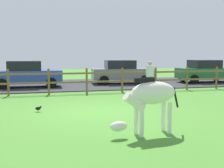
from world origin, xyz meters
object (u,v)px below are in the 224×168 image
(crow_on_grass, at_px, (38,108))
(parked_car_blue, at_px, (27,74))
(visitor_near_fence, at_px, (150,75))
(parked_car_grey, at_px, (122,72))
(parked_car_green, at_px, (206,71))
(zebra, at_px, (150,97))

(crow_on_grass, xyz_separation_m, parked_car_blue, (-0.54, 7.74, 0.72))
(crow_on_grass, relative_size, visitor_near_fence, 0.13)
(parked_car_blue, bearing_deg, parked_car_grey, 6.70)
(parked_car_blue, bearing_deg, parked_car_green, 0.21)
(crow_on_grass, bearing_deg, zebra, -54.10)
(zebra, distance_m, crow_on_grass, 4.58)
(parked_car_blue, xyz_separation_m, visitor_near_fence, (6.32, -3.73, 0.06))
(crow_on_grass, bearing_deg, visitor_near_fence, 34.74)
(parked_car_blue, bearing_deg, visitor_near_fence, -30.57)
(parked_car_blue, distance_m, parked_car_green, 12.06)
(parked_car_blue, relative_size, visitor_near_fence, 2.45)
(zebra, height_order, parked_car_green, parked_car_green)
(parked_car_grey, bearing_deg, parked_car_green, -6.45)
(crow_on_grass, distance_m, parked_car_blue, 7.79)
(zebra, relative_size, parked_car_blue, 0.48)
(visitor_near_fence, bearing_deg, zebra, -112.24)
(parked_car_blue, bearing_deg, crow_on_grass, -85.99)
(parked_car_blue, bearing_deg, zebra, -74.37)
(zebra, relative_size, parked_car_green, 0.48)
(parked_car_grey, relative_size, visitor_near_fence, 2.52)
(crow_on_grass, relative_size, parked_car_grey, 0.05)
(parked_car_grey, bearing_deg, crow_on_grass, -123.34)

